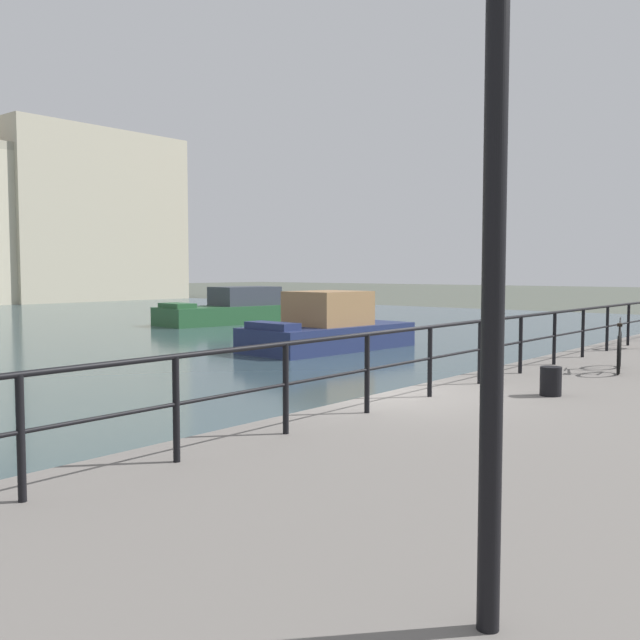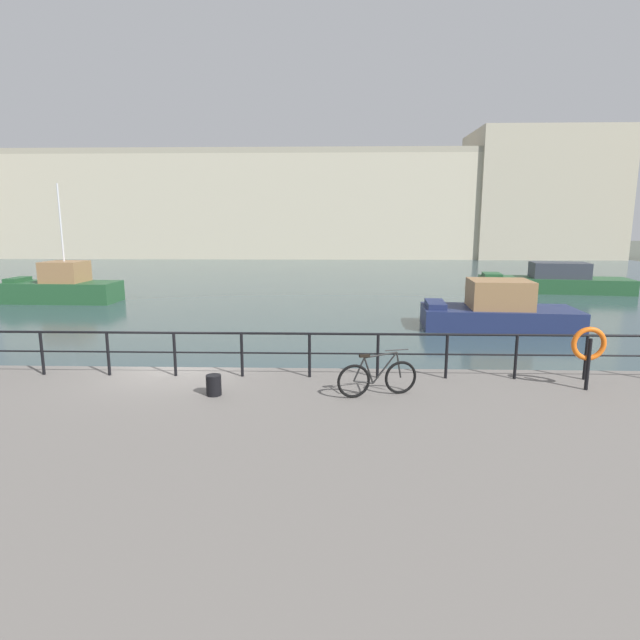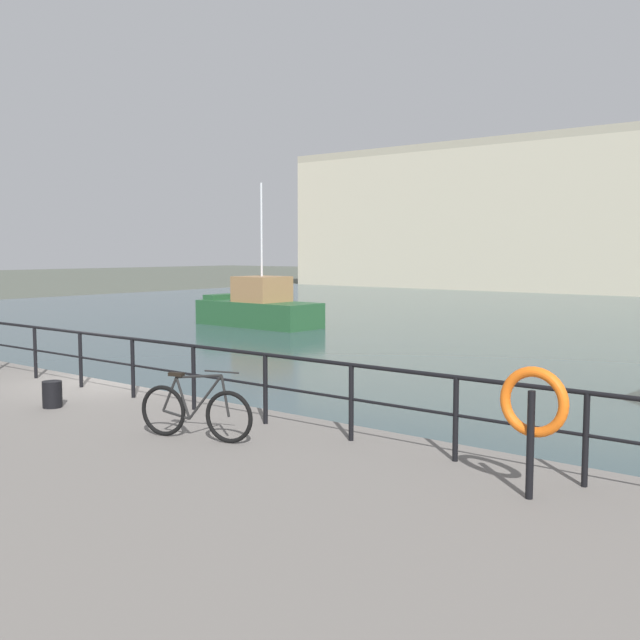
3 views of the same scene
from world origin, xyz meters
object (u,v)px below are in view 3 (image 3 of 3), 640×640
at_px(mooring_bollard, 52,394).
at_px(moored_harbor_tender, 259,308).
at_px(parked_bicycle, 195,412).
at_px(life_ring_stand, 533,407).

bearing_deg(mooring_bollard, moored_harbor_tender, 125.08).
distance_m(moored_harbor_tender, mooring_bollard, 23.13).
relative_size(moored_harbor_tender, mooring_bollard, 15.28).
relative_size(parked_bicycle, mooring_bollard, 3.90).
relative_size(moored_harbor_tender, parked_bicycle, 3.92).
xyz_separation_m(moored_harbor_tender, life_ring_stand, (21.35, -18.27, 1.08)).
relative_size(parked_bicycle, life_ring_stand, 1.23).
bearing_deg(moored_harbor_tender, mooring_bollard, 126.66).
relative_size(mooring_bollard, life_ring_stand, 0.31).
xyz_separation_m(parked_bicycle, life_ring_stand, (4.61, 0.59, 0.59)).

